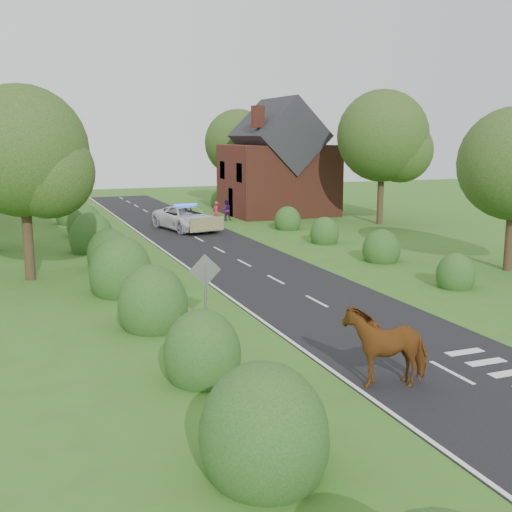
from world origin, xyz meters
name	(u,v)px	position (x,y,z in m)	size (l,w,h in m)	color
ground	(372,331)	(0.00, 0.00, 0.00)	(120.00, 120.00, 0.00)	#3F6223
road	(225,253)	(0.00, 15.00, 0.01)	(6.00, 70.00, 0.02)	black
road_markings	(208,262)	(-1.60, 12.93, 0.03)	(4.96, 70.00, 0.01)	white
hedgerow_left	(111,259)	(-6.51, 11.69, 0.75)	(2.75, 50.41, 3.00)	#1B4A17
hedgerow_right	(369,247)	(6.60, 11.21, 0.55)	(2.10, 45.78, 2.10)	#1B4A17
tree_left_a	(29,157)	(-9.75, 11.86, 5.34)	(5.74, 5.60, 8.38)	#332316
tree_left_d	(10,143)	(-10.23, 39.85, 5.64)	(6.15, 6.00, 8.89)	#332316
tree_right_b	(387,140)	(14.29, 21.84, 5.94)	(6.56, 6.40, 9.40)	#332316
tree_right_c	(241,145)	(9.27, 37.85, 5.34)	(6.15, 6.00, 8.58)	#332316
road_sign	(205,281)	(-5.00, 2.00, 1.65)	(1.06, 0.08, 2.53)	gray
house	(278,167)	(9.49, 30.00, 3.79)	(8.00, 7.40, 9.17)	brown
cow	(386,350)	(-1.99, -3.85, 0.84)	(1.25, 2.37, 1.68)	#5F2D12
police_van	(186,218)	(0.30, 24.06, 0.81)	(3.80, 6.24, 1.76)	silver
pedestrian_red	(216,213)	(3.12, 26.36, 0.80)	(0.59, 0.39, 1.61)	#B8203A
pedestrian_purple	(226,210)	(4.39, 27.79, 0.78)	(0.76, 0.59, 1.56)	#38114F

